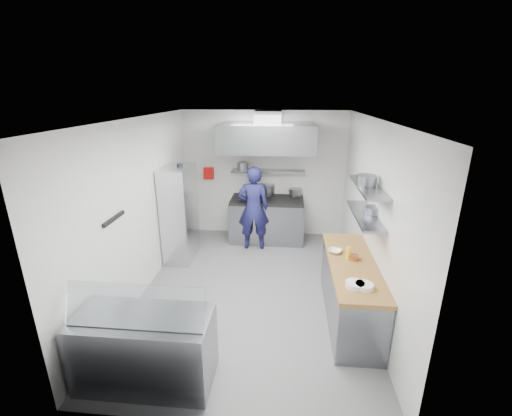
# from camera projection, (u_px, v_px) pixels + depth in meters

# --- Properties ---
(floor) EXTENTS (5.00, 5.00, 0.00)m
(floor) POSITION_uv_depth(u_px,v_px,m) (253.00, 289.00, 5.77)
(floor) COLOR #5D5D5F
(floor) RESTS_ON ground
(ceiling) EXTENTS (5.00, 5.00, 0.00)m
(ceiling) POSITION_uv_depth(u_px,v_px,m) (252.00, 119.00, 4.87)
(ceiling) COLOR silver
(ceiling) RESTS_ON wall_back
(wall_back) EXTENTS (3.60, 2.80, 0.02)m
(wall_back) POSITION_uv_depth(u_px,v_px,m) (264.00, 175.00, 7.68)
(wall_back) COLOR white
(wall_back) RESTS_ON floor
(wall_front) EXTENTS (3.60, 2.80, 0.02)m
(wall_front) POSITION_uv_depth(u_px,v_px,m) (222.00, 306.00, 2.97)
(wall_front) COLOR white
(wall_front) RESTS_ON floor
(wall_left) EXTENTS (2.80, 5.00, 0.02)m
(wall_left) POSITION_uv_depth(u_px,v_px,m) (141.00, 208.00, 5.48)
(wall_left) COLOR white
(wall_left) RESTS_ON floor
(wall_right) EXTENTS (2.80, 5.00, 0.02)m
(wall_right) POSITION_uv_depth(u_px,v_px,m) (371.00, 215.00, 5.16)
(wall_right) COLOR white
(wall_right) RESTS_ON floor
(gas_range) EXTENTS (1.60, 0.80, 0.90)m
(gas_range) POSITION_uv_depth(u_px,v_px,m) (267.00, 221.00, 7.60)
(gas_range) COLOR gray
(gas_range) RESTS_ON floor
(cooktop) EXTENTS (1.57, 0.78, 0.06)m
(cooktop) POSITION_uv_depth(u_px,v_px,m) (267.00, 200.00, 7.44)
(cooktop) COLOR black
(cooktop) RESTS_ON gas_range
(stock_pot_left) EXTENTS (0.30, 0.30, 0.20)m
(stock_pot_left) POSITION_uv_depth(u_px,v_px,m) (246.00, 195.00, 7.37)
(stock_pot_left) COLOR slate
(stock_pot_left) RESTS_ON cooktop
(stock_pot_mid) EXTENTS (0.31, 0.31, 0.24)m
(stock_pot_mid) POSITION_uv_depth(u_px,v_px,m) (267.00, 189.00, 7.71)
(stock_pot_mid) COLOR slate
(stock_pot_mid) RESTS_ON cooktop
(stock_pot_right) EXTENTS (0.29, 0.29, 0.16)m
(stock_pot_right) POSITION_uv_depth(u_px,v_px,m) (295.00, 192.00, 7.64)
(stock_pot_right) COLOR slate
(stock_pot_right) RESTS_ON cooktop
(over_range_shelf) EXTENTS (1.60, 0.30, 0.04)m
(over_range_shelf) POSITION_uv_depth(u_px,v_px,m) (268.00, 171.00, 7.48)
(over_range_shelf) COLOR gray
(over_range_shelf) RESTS_ON wall_back
(shelf_pot_a) EXTENTS (0.24, 0.24, 0.18)m
(shelf_pot_a) POSITION_uv_depth(u_px,v_px,m) (243.00, 166.00, 7.40)
(shelf_pot_a) COLOR slate
(shelf_pot_a) RESTS_ON over_range_shelf
(extractor_hood) EXTENTS (1.90, 1.15, 0.55)m
(extractor_hood) POSITION_uv_depth(u_px,v_px,m) (267.00, 137.00, 6.84)
(extractor_hood) COLOR gray
(extractor_hood) RESTS_ON wall_back
(hood_duct) EXTENTS (0.55, 0.55, 0.24)m
(hood_duct) POSITION_uv_depth(u_px,v_px,m) (268.00, 117.00, 6.93)
(hood_duct) COLOR slate
(hood_duct) RESTS_ON extractor_hood
(red_firebox) EXTENTS (0.22, 0.10, 0.26)m
(red_firebox) POSITION_uv_depth(u_px,v_px,m) (209.00, 173.00, 7.73)
(red_firebox) COLOR red
(red_firebox) RESTS_ON wall_back
(chef) EXTENTS (0.69, 0.49, 1.77)m
(chef) POSITION_uv_depth(u_px,v_px,m) (253.00, 208.00, 7.05)
(chef) COLOR #191A4B
(chef) RESTS_ON floor
(wire_rack) EXTENTS (0.50, 0.90, 1.85)m
(wire_rack) POSITION_uv_depth(u_px,v_px,m) (180.00, 214.00, 6.62)
(wire_rack) COLOR silver
(wire_rack) RESTS_ON floor
(rack_bin_a) EXTENTS (0.18, 0.22, 0.20)m
(rack_bin_a) POSITION_uv_depth(u_px,v_px,m) (179.00, 221.00, 6.58)
(rack_bin_a) COLOR white
(rack_bin_a) RESTS_ON wire_rack
(rack_bin_b) EXTENTS (0.13, 0.17, 0.15)m
(rack_bin_b) POSITION_uv_depth(u_px,v_px,m) (184.00, 190.00, 6.82)
(rack_bin_b) COLOR yellow
(rack_bin_b) RESTS_ON wire_rack
(rack_jar) EXTENTS (0.11, 0.11, 0.18)m
(rack_jar) POSITION_uv_depth(u_px,v_px,m) (180.00, 169.00, 6.39)
(rack_jar) COLOR black
(rack_jar) RESTS_ON wire_rack
(knife_strip) EXTENTS (0.04, 0.55, 0.05)m
(knife_strip) POSITION_uv_depth(u_px,v_px,m) (114.00, 219.00, 4.59)
(knife_strip) COLOR black
(knife_strip) RESTS_ON wall_left
(prep_counter_base) EXTENTS (0.62, 2.00, 0.84)m
(prep_counter_base) POSITION_uv_depth(u_px,v_px,m) (350.00, 292.00, 4.94)
(prep_counter_base) COLOR gray
(prep_counter_base) RESTS_ON floor
(prep_counter_top) EXTENTS (0.65, 2.04, 0.06)m
(prep_counter_top) POSITION_uv_depth(u_px,v_px,m) (353.00, 264.00, 4.79)
(prep_counter_top) COLOR olive
(prep_counter_top) RESTS_ON prep_counter_base
(plate_stack_a) EXTENTS (0.22, 0.22, 0.06)m
(plate_stack_a) POSITION_uv_depth(u_px,v_px,m) (364.00, 286.00, 4.15)
(plate_stack_a) COLOR white
(plate_stack_a) RESTS_ON prep_counter_top
(plate_stack_b) EXTENTS (0.23, 0.23, 0.06)m
(plate_stack_b) POSITION_uv_depth(u_px,v_px,m) (355.00, 285.00, 4.18)
(plate_stack_b) COLOR white
(plate_stack_b) RESTS_ON prep_counter_top
(copper_pan) EXTENTS (0.16, 0.16, 0.06)m
(copper_pan) POSITION_uv_depth(u_px,v_px,m) (354.00, 257.00, 4.87)
(copper_pan) COLOR #BA6734
(copper_pan) RESTS_ON prep_counter_top
(squeeze_bottle) EXTENTS (0.06, 0.06, 0.18)m
(squeeze_bottle) POSITION_uv_depth(u_px,v_px,m) (348.00, 253.00, 4.86)
(squeeze_bottle) COLOR yellow
(squeeze_bottle) RESTS_ON prep_counter_top
(mixing_bowl) EXTENTS (0.25, 0.25, 0.05)m
(mixing_bowl) POSITION_uv_depth(u_px,v_px,m) (335.00, 251.00, 5.07)
(mixing_bowl) COLOR white
(mixing_bowl) RESTS_ON prep_counter_top
(wall_shelf_lower) EXTENTS (0.30, 1.30, 0.04)m
(wall_shelf_lower) POSITION_uv_depth(u_px,v_px,m) (365.00, 215.00, 4.86)
(wall_shelf_lower) COLOR gray
(wall_shelf_lower) RESTS_ON wall_right
(wall_shelf_upper) EXTENTS (0.30, 1.30, 0.04)m
(wall_shelf_upper) POSITION_uv_depth(u_px,v_px,m) (368.00, 187.00, 4.72)
(wall_shelf_upper) COLOR gray
(wall_shelf_upper) RESTS_ON wall_right
(shelf_pot_c) EXTENTS (0.24, 0.24, 0.10)m
(shelf_pot_c) POSITION_uv_depth(u_px,v_px,m) (374.00, 210.00, 4.85)
(shelf_pot_c) COLOR slate
(shelf_pot_c) RESTS_ON wall_shelf_lower
(shelf_pot_d) EXTENTS (0.28, 0.28, 0.14)m
(shelf_pot_d) POSITION_uv_depth(u_px,v_px,m) (366.00, 180.00, 4.71)
(shelf_pot_d) COLOR slate
(shelf_pot_d) RESTS_ON wall_shelf_upper
(display_case) EXTENTS (1.50, 0.70, 0.85)m
(display_case) POSITION_uv_depth(u_px,v_px,m) (146.00, 349.00, 3.84)
(display_case) COLOR gray
(display_case) RESTS_ON floor
(display_glass) EXTENTS (1.47, 0.19, 0.42)m
(display_glass) POSITION_uv_depth(u_px,v_px,m) (134.00, 306.00, 3.52)
(display_glass) COLOR silver
(display_glass) RESTS_ON display_case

